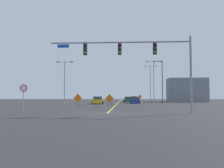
% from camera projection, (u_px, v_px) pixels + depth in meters
% --- Properties ---
extents(ground, '(186.97, 186.97, 0.00)m').
position_uv_depth(ground, '(107.00, 113.00, 21.82)').
color(ground, '#2D2D30').
extents(road_centre_stripe, '(0.16, 103.87, 0.01)m').
position_uv_depth(road_centre_stripe, '(120.00, 101.00, 73.60)').
color(road_centre_stripe, yellow).
rests_on(road_centre_stripe, ground).
extents(traffic_signal_assembly, '(13.18, 0.44, 7.16)m').
position_uv_depth(traffic_signal_assembly, '(139.00, 54.00, 21.90)').
color(traffic_signal_assembly, gray).
rests_on(traffic_signal_assembly, ground).
extents(stop_sign, '(0.76, 0.07, 2.78)m').
position_uv_depth(stop_sign, '(23.00, 92.00, 23.85)').
color(stop_sign, gray).
rests_on(stop_sign, ground).
extents(street_lamp_near_left, '(3.50, 0.24, 9.55)m').
position_uv_depth(street_lamp_near_left, '(154.00, 78.00, 52.99)').
color(street_lamp_near_left, gray).
rests_on(street_lamp_near_left, ground).
extents(street_lamp_mid_right, '(1.86, 0.24, 9.48)m').
position_uv_depth(street_lamp_mid_right, '(162.00, 80.00, 52.15)').
color(street_lamp_mid_right, black).
rests_on(street_lamp_mid_right, ground).
extents(street_lamp_mid_left, '(2.93, 0.24, 7.74)m').
position_uv_depth(street_lamp_mid_left, '(65.00, 79.00, 41.26)').
color(street_lamp_mid_left, gray).
rests_on(street_lamp_mid_left, ground).
extents(street_lamp_near_right, '(3.50, 0.24, 9.99)m').
position_uv_depth(street_lamp_near_right, '(150.00, 81.00, 64.76)').
color(street_lamp_near_right, gray).
rests_on(street_lamp_near_right, ground).
extents(construction_sign_left_lane, '(1.25, 0.18, 1.88)m').
position_uv_depth(construction_sign_left_lane, '(109.00, 99.00, 33.82)').
color(construction_sign_left_lane, orange).
rests_on(construction_sign_left_lane, ground).
extents(construction_sign_left_shoulder, '(1.14, 0.24, 1.91)m').
position_uv_depth(construction_sign_left_shoulder, '(140.00, 97.00, 57.84)').
color(construction_sign_left_shoulder, orange).
rests_on(construction_sign_left_shoulder, ground).
extents(construction_sign_median_far, '(1.12, 0.12, 1.71)m').
position_uv_depth(construction_sign_median_far, '(110.00, 98.00, 50.71)').
color(construction_sign_median_far, orange).
rests_on(construction_sign_median_far, ground).
extents(construction_sign_right_lane, '(1.32, 0.35, 1.95)m').
position_uv_depth(construction_sign_right_lane, '(78.00, 99.00, 34.97)').
color(construction_sign_right_lane, orange).
rests_on(construction_sign_right_lane, ground).
extents(car_blue_passing, '(2.17, 3.88, 1.36)m').
position_uv_depth(car_blue_passing, '(135.00, 100.00, 50.32)').
color(car_blue_passing, '#1E389E').
rests_on(car_blue_passing, ground).
extents(car_black_distant, '(2.13, 3.92, 1.36)m').
position_uv_depth(car_black_distant, '(129.00, 99.00, 71.46)').
color(car_black_distant, black).
rests_on(car_black_distant, ground).
extents(car_yellow_approaching, '(2.35, 4.08, 1.48)m').
position_uv_depth(car_yellow_approaching, '(98.00, 101.00, 46.82)').
color(car_yellow_approaching, gold).
rests_on(car_yellow_approaching, ground).
extents(car_white_near, '(2.14, 4.42, 1.47)m').
position_uv_depth(car_white_near, '(134.00, 99.00, 74.46)').
color(car_white_near, white).
rests_on(car_white_near, ground).
extents(car_green_mid, '(2.13, 4.51, 1.38)m').
position_uv_depth(car_green_mid, '(128.00, 100.00, 60.14)').
color(car_green_mid, '#196B38').
rests_on(car_green_mid, ground).
extents(roadside_building_east, '(10.17, 5.75, 6.37)m').
position_uv_depth(roadside_building_east, '(187.00, 90.00, 63.94)').
color(roadside_building_east, gray).
rests_on(roadside_building_east, ground).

